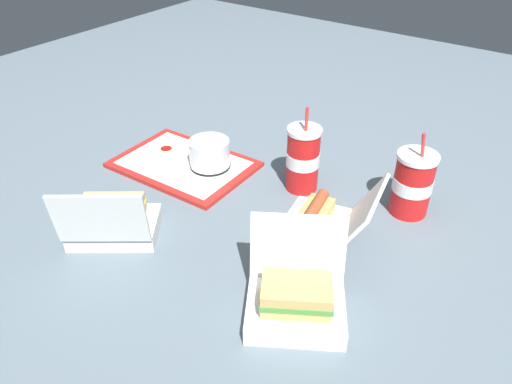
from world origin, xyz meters
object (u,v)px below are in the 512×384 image
at_px(clamshell_hotdog_center, 318,226).
at_px(soda_cup_front, 413,184).
at_px(cake_container, 210,154).
at_px(clamshell_sandwich_back, 113,221).
at_px(food_tray, 184,165).
at_px(plastic_fork, 190,150).
at_px(ketchup_cup, 167,152).
at_px(soda_cup_center, 303,159).
at_px(clamshell_sandwich_left, 296,299).

xyz_separation_m(clamshell_hotdog_center, soda_cup_front, (0.13, 0.22, 0.04)).
bearing_deg(cake_container, clamshell_sandwich_back, -88.26).
bearing_deg(cake_container, food_tray, -158.58).
height_order(plastic_fork, clamshell_hotdog_center, clamshell_hotdog_center).
distance_m(ketchup_cup, soda_cup_center, 0.41).
relative_size(clamshell_hotdog_center, soda_cup_front, 1.07).
distance_m(cake_container, plastic_fork, 0.12).
height_order(ketchup_cup, clamshell_sandwich_back, clamshell_sandwich_back).
height_order(food_tray, clamshell_sandwich_back, clamshell_sandwich_back).
xyz_separation_m(ketchup_cup, clamshell_sandwich_back, (0.15, -0.32, 0.02)).
height_order(cake_container, ketchup_cup, cake_container).
bearing_deg(clamshell_sandwich_back, ketchup_cup, 114.64).
height_order(ketchup_cup, soda_cup_front, soda_cup_front).
height_order(cake_container, plastic_fork, cake_container).
bearing_deg(clamshell_sandwich_back, soda_cup_front, 43.86).
bearing_deg(clamshell_sandwich_left, clamshell_hotdog_center, 109.94).
bearing_deg(soda_cup_center, food_tray, -162.48).
relative_size(plastic_fork, clamshell_hotdog_center, 0.47).
distance_m(cake_container, soda_cup_center, 0.26).
distance_m(soda_cup_front, soda_cup_center, 0.27).
relative_size(ketchup_cup, clamshell_sandwich_left, 0.16).
distance_m(food_tray, clamshell_sandwich_back, 0.33).
bearing_deg(food_tray, plastic_fork, 117.64).
height_order(clamshell_hotdog_center, soda_cup_center, soda_cup_center).
xyz_separation_m(clamshell_sandwich_left, clamshell_sandwich_back, (-0.46, -0.04, -0.00)).
relative_size(food_tray, clamshell_hotdog_center, 1.60).
bearing_deg(ketchup_cup, clamshell_sandwich_left, -24.83).
bearing_deg(soda_cup_front, clamshell_hotdog_center, -119.19).
distance_m(food_tray, soda_cup_center, 0.35).
height_order(ketchup_cup, clamshell_sandwich_left, clamshell_sandwich_left).
bearing_deg(soda_cup_center, clamshell_sandwich_left, -60.15).
distance_m(clamshell_sandwich_back, soda_cup_front, 0.70).
height_order(clamshell_sandwich_left, soda_cup_front, soda_cup_front).
bearing_deg(ketchup_cup, food_tray, 0.55).
bearing_deg(ketchup_cup, cake_container, 12.17).
bearing_deg(plastic_fork, clamshell_hotdog_center, -34.74).
height_order(food_tray, ketchup_cup, ketchup_cup).
xyz_separation_m(cake_container, soda_cup_center, (0.25, 0.07, 0.04)).
xyz_separation_m(ketchup_cup, clamshell_hotdog_center, (0.53, -0.06, 0.01)).
bearing_deg(clamshell_hotdog_center, soda_cup_front, 60.81).
bearing_deg(cake_container, clamshell_hotdog_center, -12.85).
xyz_separation_m(cake_container, ketchup_cup, (-0.14, -0.03, -0.02)).
bearing_deg(ketchup_cup, soda_cup_front, 14.18).
bearing_deg(clamshell_sandwich_left, ketchup_cup, 155.17).
distance_m(food_tray, soda_cup_front, 0.62).
height_order(clamshell_hotdog_center, clamshell_sandwich_back, clamshell_sandwich_back).
relative_size(plastic_fork, clamshell_sandwich_back, 0.44).
relative_size(food_tray, plastic_fork, 3.43).
height_order(clamshell_sandwich_left, clamshell_hotdog_center, clamshell_sandwich_left).
xyz_separation_m(food_tray, clamshell_sandwich_back, (0.08, -0.32, 0.04)).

